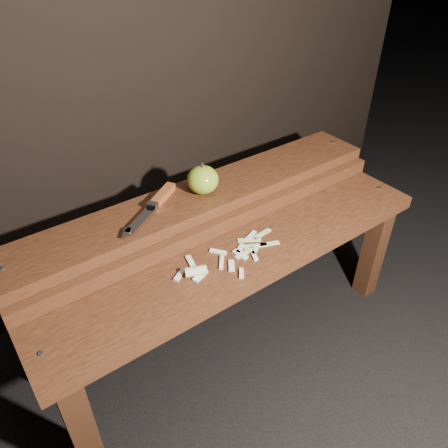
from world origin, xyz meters
TOP-DOWN VIEW (x-y plane):
  - ground at (0.00, 0.00)m, footprint 60.00×60.00m
  - bench_front_tier at (0.00, -0.06)m, footprint 1.20×0.20m
  - bench_rear_tier at (0.00, 0.17)m, footprint 1.20×0.21m
  - apple at (0.00, 0.17)m, footprint 0.09×0.09m
  - knife at (-0.14, 0.19)m, footprint 0.23×0.16m
  - apple_scraps at (-0.09, -0.04)m, footprint 0.34×0.16m

SIDE VIEW (x-z plane):
  - ground at x=0.00m, z-range 0.00..0.00m
  - bench_front_tier at x=0.00m, z-range 0.14..0.56m
  - bench_rear_tier at x=0.00m, z-range 0.16..0.67m
  - apple_scraps at x=-0.09m, z-range 0.41..0.44m
  - knife at x=-0.14m, z-range 0.50..0.52m
  - apple at x=0.00m, z-range 0.49..0.59m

